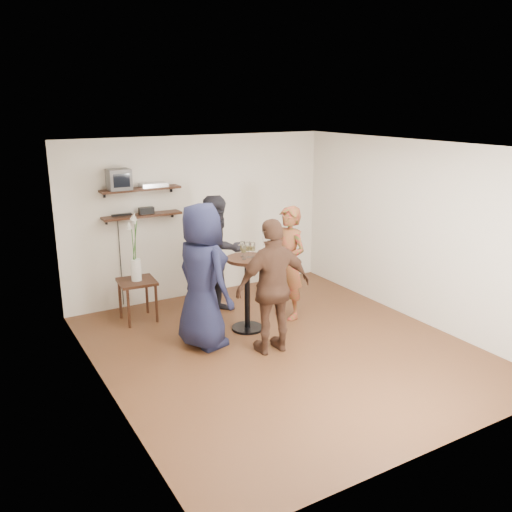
{
  "coord_description": "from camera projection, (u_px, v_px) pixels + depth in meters",
  "views": [
    {
      "loc": [
        -3.55,
        -5.41,
        3.11
      ],
      "look_at": [
        -0.16,
        0.4,
        1.18
      ],
      "focal_mm": 38.0,
      "sensor_mm": 36.0,
      "label": 1
    }
  ],
  "objects": [
    {
      "name": "wine_glass_br",
      "position": [
        248.0,
        247.0,
        7.36
      ],
      "size": [
        0.07,
        0.07,
        0.21
      ],
      "color": "silver",
      "rests_on": "drinks_table"
    },
    {
      "name": "wine_glass_fl",
      "position": [
        244.0,
        249.0,
        7.27
      ],
      "size": [
        0.07,
        0.07,
        0.21
      ],
      "color": "silver",
      "rests_on": "drinks_table"
    },
    {
      "name": "room",
      "position": [
        284.0,
        253.0,
        6.71
      ],
      "size": [
        4.58,
        5.08,
        2.68
      ],
      "color": "#442115",
      "rests_on": "ground"
    },
    {
      "name": "person_plaid",
      "position": [
        289.0,
        263.0,
        7.9
      ],
      "size": [
        0.48,
        0.66,
        1.67
      ],
      "primitive_type": "imported",
      "rotation": [
        0.0,
        0.0,
        -1.43
      ],
      "color": "#B41422",
      "rests_on": "room"
    },
    {
      "name": "person_navy",
      "position": [
        202.0,
        276.0,
        6.92
      ],
      "size": [
        0.79,
        1.04,
        1.9
      ],
      "primitive_type": "imported",
      "rotation": [
        0.0,
        0.0,
        1.78
      ],
      "color": "black",
      "rests_on": "room"
    },
    {
      "name": "shelf_upper",
      "position": [
        141.0,
        189.0,
        8.04
      ],
      "size": [
        1.2,
        0.25,
        0.04
      ],
      "primitive_type": "cube",
      "color": "black",
      "rests_on": "room"
    },
    {
      "name": "crt_monitor",
      "position": [
        119.0,
        179.0,
        7.84
      ],
      "size": [
        0.32,
        0.3,
        0.3
      ],
      "primitive_type": "cube",
      "color": "#59595B",
      "rests_on": "shelf_upper"
    },
    {
      "name": "side_table",
      "position": [
        137.0,
        287.0,
        7.84
      ],
      "size": [
        0.55,
        0.55,
        0.62
      ],
      "rotation": [
        0.0,
        0.0,
        -0.08
      ],
      "color": "black",
      "rests_on": "room"
    },
    {
      "name": "power_strip",
      "position": [
        122.0,
        215.0,
        8.04
      ],
      "size": [
        0.3,
        0.05,
        0.03
      ],
      "primitive_type": "cube",
      "color": "black",
      "rests_on": "shelf_lower"
    },
    {
      "name": "person_brown",
      "position": [
        274.0,
        287.0,
        6.77
      ],
      "size": [
        1.05,
        0.49,
        1.74
      ],
      "primitive_type": "imported",
      "rotation": [
        0.0,
        0.0,
        3.08
      ],
      "color": "#43291C",
      "rests_on": "room"
    },
    {
      "name": "shelf_lower",
      "position": [
        142.0,
        215.0,
        8.15
      ],
      "size": [
        1.2,
        0.25,
        0.04
      ],
      "primitive_type": "cube",
      "color": "black",
      "rests_on": "room"
    },
    {
      "name": "person_dark",
      "position": [
        218.0,
        256.0,
        8.02
      ],
      "size": [
        0.93,
        0.76,
        1.8
      ],
      "primitive_type": "imported",
      "rotation": [
        0.0,
        0.0,
        0.09
      ],
      "color": "black",
      "rests_on": "room"
    },
    {
      "name": "wine_glass_fr",
      "position": [
        253.0,
        247.0,
        7.37
      ],
      "size": [
        0.07,
        0.07,
        0.2
      ],
      "color": "silver",
      "rests_on": "drinks_table"
    },
    {
      "name": "drinks_table",
      "position": [
        247.0,
        284.0,
        7.48
      ],
      "size": [
        0.58,
        0.58,
        1.05
      ],
      "color": "black",
      "rests_on": "room"
    },
    {
      "name": "vase_lilies",
      "position": [
        135.0,
        259.0,
        7.73
      ],
      "size": [
        0.2,
        0.2,
        1.02
      ],
      "rotation": [
        0.0,
        0.0,
        -0.08
      ],
      "color": "white",
      "rests_on": "side_table"
    },
    {
      "name": "dvd_deck",
      "position": [
        153.0,
        185.0,
        8.13
      ],
      "size": [
        0.4,
        0.24,
        0.06
      ],
      "primitive_type": "cube",
      "color": "silver",
      "rests_on": "shelf_upper"
    },
    {
      "name": "wine_glass_bl",
      "position": [
        243.0,
        246.0,
        7.39
      ],
      "size": [
        0.07,
        0.07,
        0.21
      ],
      "color": "silver",
      "rests_on": "drinks_table"
    },
    {
      "name": "radio",
      "position": [
        146.0,
        211.0,
        8.17
      ],
      "size": [
        0.22,
        0.1,
        0.1
      ],
      "primitive_type": "cube",
      "color": "black",
      "rests_on": "shelf_lower"
    }
  ]
}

